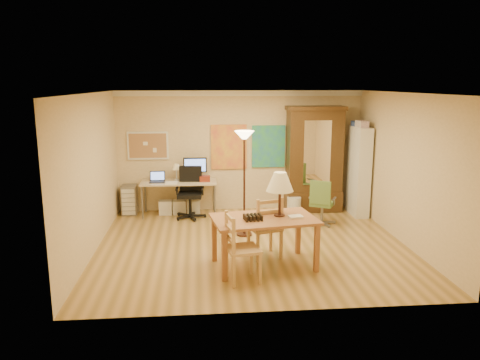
{
  "coord_description": "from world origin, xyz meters",
  "views": [
    {
      "loc": [
        -0.93,
        -7.96,
        2.88
      ],
      "look_at": [
        -0.19,
        0.3,
        1.14
      ],
      "focal_mm": 35.0,
      "sensor_mm": 36.0,
      "label": 1
    }
  ],
  "objects": [
    {
      "name": "ladder_chair_back",
      "position": [
        0.15,
        -0.6,
        0.49
      ],
      "size": [
        0.6,
        0.58,
        1.05
      ],
      "color": "tan",
      "rests_on": "floor"
    },
    {
      "name": "art_panel_left",
      "position": [
        -0.25,
        2.47,
        1.45
      ],
      "size": [
        0.8,
        0.04,
        1.0
      ],
      "primitive_type": "cube",
      "color": "yellow",
      "rests_on": "floor"
    },
    {
      "name": "corkboard",
      "position": [
        -2.05,
        2.47,
        1.5
      ],
      "size": [
        0.9,
        0.04,
        0.62
      ],
      "primitive_type": "cube",
      "color": "#9F6C4A",
      "rests_on": "floor"
    },
    {
      "name": "computer_desk",
      "position": [
        -1.34,
        2.16,
        0.46
      ],
      "size": [
        1.65,
        0.72,
        1.25
      ],
      "color": "tan",
      "rests_on": "floor"
    },
    {
      "name": "floor",
      "position": [
        0.0,
        0.0,
        0.0
      ],
      "size": [
        5.5,
        5.5,
        0.0
      ],
      "primitive_type": "plane",
      "color": "olive",
      "rests_on": "ground"
    },
    {
      "name": "dining_table",
      "position": [
        0.17,
        -0.96,
        0.95
      ],
      "size": [
        1.72,
        1.18,
        1.5
      ],
      "color": "brown",
      "rests_on": "floor"
    },
    {
      "name": "armoire",
      "position": [
        1.65,
        2.24,
        1.03
      ],
      "size": [
        1.29,
        0.61,
        2.36
      ],
      "color": "#37200F",
      "rests_on": "floor"
    },
    {
      "name": "art_panel_right",
      "position": [
        0.65,
        2.47,
        1.45
      ],
      "size": [
        0.75,
        0.04,
        0.95
      ],
      "primitive_type": "cube",
      "color": "teal",
      "rests_on": "floor"
    },
    {
      "name": "wastebin",
      "position": [
        1.15,
        1.9,
        0.2
      ],
      "size": [
        0.31,
        0.31,
        0.39
      ],
      "primitive_type": "cylinder",
      "color": "silver",
      "rests_on": "floor"
    },
    {
      "name": "torchiere_lamp",
      "position": [
        -0.09,
        0.59,
        1.6
      ],
      "size": [
        0.36,
        0.36,
        2.0
      ],
      "color": "#3A1E17",
      "rests_on": "floor"
    },
    {
      "name": "drawer_cart",
      "position": [
        -2.48,
        2.26,
        0.32
      ],
      "size": [
        0.32,
        0.39,
        0.65
      ],
      "color": "slate",
      "rests_on": "floor"
    },
    {
      "name": "office_chair_green",
      "position": [
        1.56,
        1.09,
        0.25
      ],
      "size": [
        0.59,
        0.59,
        0.95
      ],
      "color": "slate",
      "rests_on": "floor"
    },
    {
      "name": "crown_molding",
      "position": [
        0.0,
        2.46,
        2.64
      ],
      "size": [
        5.5,
        0.08,
        0.12
      ],
      "primitive_type": "cube",
      "color": "white",
      "rests_on": "floor"
    },
    {
      "name": "ladder_chair_left",
      "position": [
        -0.34,
        -1.53,
        0.48
      ],
      "size": [
        0.54,
        0.56,
        1.03
      ],
      "color": "tan",
      "rests_on": "floor"
    },
    {
      "name": "office_chair_black",
      "position": [
        -1.13,
        1.86,
        0.29
      ],
      "size": [
        0.68,
        0.68,
        1.1
      ],
      "color": "black",
      "rests_on": "floor"
    },
    {
      "name": "bookshelf",
      "position": [
        2.55,
        1.8,
        0.96
      ],
      "size": [
        0.29,
        0.78,
        1.94
      ],
      "color": "white",
      "rests_on": "floor"
    }
  ]
}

